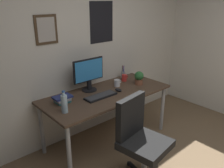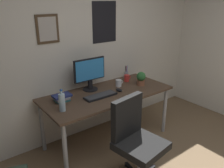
# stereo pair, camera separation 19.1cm
# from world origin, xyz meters

# --- Properties ---
(wall_back) EXTENTS (4.40, 0.10, 2.60)m
(wall_back) POSITION_xyz_m (-0.00, 2.15, 1.30)
(wall_back) COLOR silver
(wall_back) RESTS_ON ground_plane
(desk) EXTENTS (1.73, 0.77, 0.73)m
(desk) POSITION_xyz_m (0.07, 1.69, 0.66)
(desk) COLOR #4C3828
(desk) RESTS_ON ground_plane
(office_chair) EXTENTS (0.57, 0.57, 0.95)m
(office_chair) POSITION_xyz_m (-0.13, 0.91, 0.53)
(office_chair) COLOR black
(office_chair) RESTS_ON ground_plane
(monitor) EXTENTS (0.46, 0.20, 0.43)m
(monitor) POSITION_xyz_m (-0.05, 1.91, 0.97)
(monitor) COLOR black
(monitor) RESTS_ON desk
(keyboard) EXTENTS (0.43, 0.15, 0.03)m
(keyboard) POSITION_xyz_m (-0.08, 1.63, 0.74)
(keyboard) COLOR black
(keyboard) RESTS_ON desk
(computer_mouse) EXTENTS (0.06, 0.11, 0.04)m
(computer_mouse) POSITION_xyz_m (0.22, 1.63, 0.75)
(computer_mouse) COLOR black
(computer_mouse) RESTS_ON desk
(water_bottle) EXTENTS (0.07, 0.07, 0.25)m
(water_bottle) POSITION_xyz_m (-0.63, 1.56, 0.83)
(water_bottle) COLOR silver
(water_bottle) RESTS_ON desk
(coffee_mug_near) EXTENTS (0.11, 0.07, 0.10)m
(coffee_mug_near) POSITION_xyz_m (0.57, 1.87, 0.78)
(coffee_mug_near) COLOR red
(coffee_mug_near) RESTS_ON desk
(coffee_mug_far) EXTENTS (0.12, 0.08, 0.10)m
(coffee_mug_far) POSITION_xyz_m (0.34, 1.78, 0.78)
(coffee_mug_far) COLOR white
(coffee_mug_far) RESTS_ON desk
(potted_plant) EXTENTS (0.13, 0.13, 0.19)m
(potted_plant) POSITION_xyz_m (0.62, 1.62, 0.83)
(potted_plant) COLOR brown
(potted_plant) RESTS_ON desk
(pen_cup) EXTENTS (0.07, 0.07, 0.20)m
(pen_cup) POSITION_xyz_m (0.67, 2.00, 0.78)
(pen_cup) COLOR #9EA0A5
(pen_cup) RESTS_ON desk
(book_stack_left) EXTENTS (0.22, 0.15, 0.08)m
(book_stack_left) POSITION_xyz_m (-0.52, 1.80, 0.77)
(book_stack_left) COLOR #26727A
(book_stack_left) RESTS_ON desk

